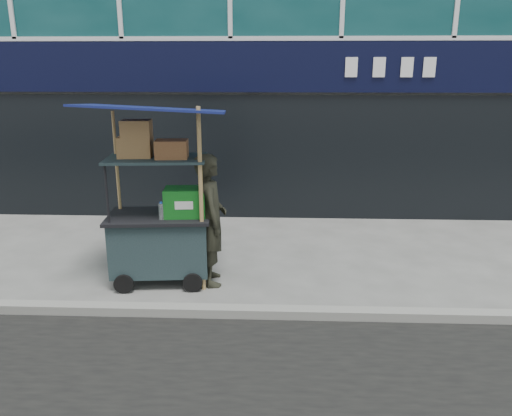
{
  "coord_description": "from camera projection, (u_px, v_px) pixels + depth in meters",
  "views": [
    {
      "loc": [
        0.86,
        -5.65,
        2.94
      ],
      "look_at": [
        0.57,
        1.2,
        0.97
      ],
      "focal_mm": 35.0,
      "sensor_mm": 36.0,
      "label": 1
    }
  ],
  "objects": [
    {
      "name": "ground",
      "position": [
        207.0,
        308.0,
        6.27
      ],
      "size": [
        80.0,
        80.0,
        0.0
      ],
      "primitive_type": "plane",
      "color": "#5E5E5A",
      "rests_on": "ground"
    },
    {
      "name": "curb",
      "position": [
        204.0,
        311.0,
        6.06
      ],
      "size": [
        80.0,
        0.18,
        0.12
      ],
      "primitive_type": "cube",
      "color": "gray",
      "rests_on": "ground"
    },
    {
      "name": "vendor_man",
      "position": [
        211.0,
        220.0,
        6.78
      ],
      "size": [
        0.57,
        0.74,
        1.82
      ],
      "primitive_type": "imported",
      "rotation": [
        0.0,
        0.0,
        1.79
      ],
      "color": "black",
      "rests_on": "ground"
    },
    {
      "name": "vendor_cart",
      "position": [
        161.0,
        221.0,
        6.83
      ],
      "size": [
        1.96,
        1.46,
        2.51
      ],
      "rotation": [
        0.0,
        0.0,
        0.09
      ],
      "color": "#19292B",
      "rests_on": "ground"
    }
  ]
}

